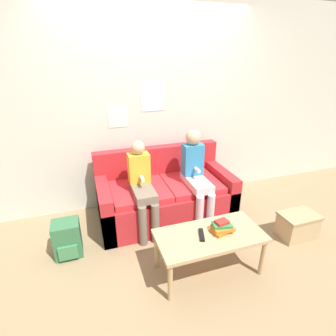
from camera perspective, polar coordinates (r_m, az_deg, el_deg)
ground_plane at (r=3.10m, az=2.40°, el=-15.25°), size 10.00×10.00×0.00m
wall_back at (r=3.46m, az=-3.47°, el=12.88°), size 8.00×0.06×2.60m
couch at (r=3.36m, az=-0.75°, el=-6.02°), size 1.65×0.83×0.84m
coffee_table at (r=2.53m, az=9.08°, el=-14.92°), size 0.99×0.49×0.43m
person_left at (r=2.96m, az=-5.67°, el=-3.61°), size 0.24×0.57×1.07m
person_right at (r=3.15m, az=6.12°, el=-0.99°), size 0.24×0.57×1.14m
tv_remote at (r=2.47m, az=7.33°, el=-14.23°), size 0.09×0.17×0.02m
book_stack at (r=2.53m, az=11.73°, el=-12.51°), size 0.23×0.18×0.11m
storage_box at (r=3.40m, az=26.34°, el=-11.10°), size 0.43×0.29×0.29m
backpack at (r=2.98m, az=-21.05°, el=-14.22°), size 0.27×0.26×0.39m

